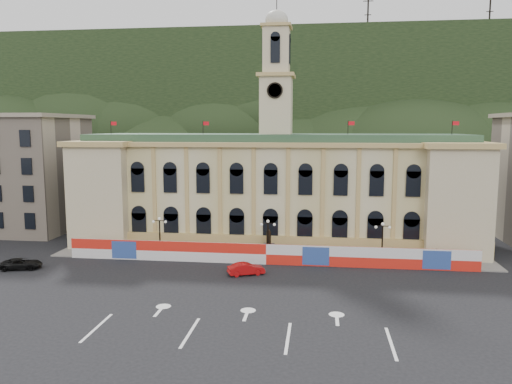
# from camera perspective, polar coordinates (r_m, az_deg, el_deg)

# --- Properties ---
(ground) EXTENTS (260.00, 260.00, 0.00)m
(ground) POSITION_cam_1_polar(r_m,az_deg,el_deg) (47.29, -0.82, -13.16)
(ground) COLOR black
(ground) RESTS_ON ground
(lane_markings) EXTENTS (26.00, 10.00, 0.02)m
(lane_markings) POSITION_cam_1_polar(r_m,az_deg,el_deg) (42.70, -1.80, -15.50)
(lane_markings) COLOR white
(lane_markings) RESTS_ON ground
(hill_ridge) EXTENTS (230.00, 80.00, 64.00)m
(hill_ridge) POSITION_cam_1_polar(r_m,az_deg,el_deg) (165.93, 5.18, 8.46)
(hill_ridge) COLOR black
(hill_ridge) RESTS_ON ground
(city_hall) EXTENTS (56.20, 17.60, 37.10)m
(city_hall) POSITION_cam_1_polar(r_m,az_deg,el_deg) (72.25, 2.25, 0.48)
(city_hall) COLOR beige
(city_hall) RESTS_ON ground
(side_building_left) EXTENTS (21.00, 17.00, 18.60)m
(side_building_left) POSITION_cam_1_polar(r_m,az_deg,el_deg) (89.80, -26.04, 2.05)
(side_building_left) COLOR #C3AD96
(side_building_left) RESTS_ON ground
(hoarding_fence) EXTENTS (50.00, 0.44, 2.50)m
(hoarding_fence) POSITION_cam_1_polar(r_m,az_deg,el_deg) (61.17, 1.23, -7.11)
(hoarding_fence) COLOR red
(hoarding_fence) RESTS_ON ground
(pavement) EXTENTS (56.00, 5.50, 0.16)m
(pavement) POSITION_cam_1_polar(r_m,az_deg,el_deg) (64.06, 1.43, -7.52)
(pavement) COLOR slate
(pavement) RESTS_ON ground
(statue) EXTENTS (1.40, 1.40, 3.72)m
(statue) POSITION_cam_1_polar(r_m,az_deg,el_deg) (64.02, 1.46, -6.51)
(statue) COLOR #595651
(statue) RESTS_ON ground
(lamp_left) EXTENTS (1.96, 0.44, 5.15)m
(lamp_left) POSITION_cam_1_polar(r_m,az_deg,el_deg) (65.52, -10.94, -4.62)
(lamp_left) COLOR black
(lamp_left) RESTS_ON ground
(lamp_center) EXTENTS (1.96, 0.44, 5.15)m
(lamp_center) POSITION_cam_1_polar(r_m,az_deg,el_deg) (62.62, 1.37, -5.05)
(lamp_center) COLOR black
(lamp_center) RESTS_ON ground
(lamp_right) EXTENTS (1.96, 0.44, 5.15)m
(lamp_right) POSITION_cam_1_polar(r_m,az_deg,el_deg) (62.79, 14.24, -5.25)
(lamp_right) COLOR black
(lamp_right) RESTS_ON ground
(red_sedan) EXTENTS (4.53, 5.25, 1.38)m
(red_sedan) POSITION_cam_1_polar(r_m,az_deg,el_deg) (57.07, -1.14, -8.77)
(red_sedan) COLOR #AB0C0D
(red_sedan) RESTS_ON ground
(black_suv) EXTENTS (4.40, 5.64, 1.27)m
(black_suv) POSITION_cam_1_polar(r_m,az_deg,el_deg) (65.42, -25.23, -7.43)
(black_suv) COLOR black
(black_suv) RESTS_ON ground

